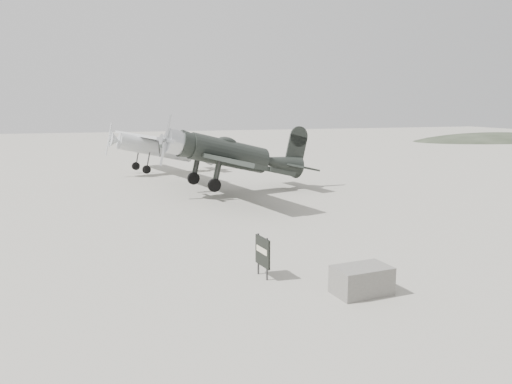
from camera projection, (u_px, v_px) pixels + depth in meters
The scene contains 6 objects.
ground at pixel (249, 230), 21.06m from camera, with size 160.00×160.00×0.00m, color gray.
hill_northeast at pixel (495, 140), 73.51m from camera, with size 32.00×16.00×5.20m, color #2A3124.
lowwing_monoplane at pixel (235, 155), 29.46m from camera, with size 9.64×13.35×4.29m.
highwing_monoplane at pixel (160, 145), 37.97m from camera, with size 8.78×12.26×3.47m.
equipment_block at pixel (362, 280), 13.93m from camera, with size 1.58×0.98×0.79m, color #64615D.
sign_board at pixel (263, 252), 15.22m from camera, with size 0.18×0.91×1.31m.
Camera 1 is at (-5.91, -19.59, 5.24)m, focal length 35.00 mm.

